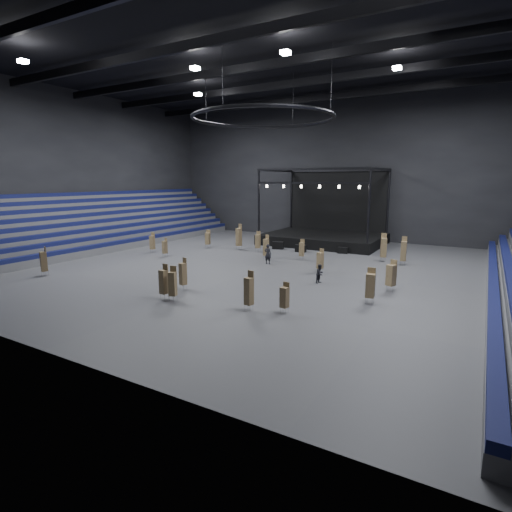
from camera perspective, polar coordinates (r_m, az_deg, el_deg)
The scene contains 33 objects.
floor at distance 36.44m, azimuth 0.94°, elevation -1.58°, with size 50.00×50.00×0.00m, color #414143.
ceiling at distance 37.01m, azimuth 1.04°, elevation 26.78°, with size 50.00×42.00×0.20m, color black.
wall_back at distance 54.91m, azimuth 11.92°, elevation 11.83°, with size 50.00×0.20×18.00m, color black.
wall_front at distance 20.05m, azimuth -30.42°, elevation 12.71°, with size 50.00×0.20×18.00m, color black.
wall_left at distance 52.50m, azimuth -24.13°, elevation 11.19°, with size 0.20×42.00×18.00m, color black.
bleachers_left at distance 51.21m, azimuth -22.14°, elevation 3.19°, with size 7.20×40.00×6.40m.
stage at distance 50.80m, azimuth 9.90°, elevation 3.46°, with size 14.00×10.00×9.20m.
truss_ring at distance 35.96m, azimuth 1.01°, elevation 19.10°, with size 12.30×12.30×5.15m.
roof_girders at distance 36.80m, azimuth 1.03°, elevation 25.58°, with size 49.00×30.35×0.70m.
floodlights at distance 33.32m, azimuth -2.68°, elevation 26.08°, with size 28.60×16.60×0.25m.
flight_case_left at distance 45.91m, azimuth 3.15°, elevation 1.53°, with size 1.27×0.64×0.85m, color black.
flight_case_mid at distance 44.25m, azimuth 6.40°, elevation 1.09°, with size 1.19×0.60×0.79m, color black.
flight_case_right at distance 44.07m, azimuth 12.31°, elevation 0.80°, with size 1.03×0.51×0.68m, color black.
chair_stack_0 at distance 46.87m, azimuth -6.90°, elevation 2.53°, with size 0.61×0.61×2.09m.
chair_stack_1 at distance 39.90m, azimuth 6.55°, elevation 1.01°, with size 0.47×0.47×2.04m.
chair_stack_2 at distance 42.18m, azimuth -12.89°, elevation 1.27°, with size 0.51×0.51×1.94m.
chair_stack_3 at distance 23.82m, azimuth 4.11°, elevation -5.84°, with size 0.49×0.49×1.89m.
chair_stack_4 at distance 26.65m, azimuth -11.81°, elevation -3.82°, with size 0.56×0.56×2.33m.
chair_stack_5 at distance 29.28m, azimuth -10.38°, elevation -2.45°, with size 0.53×0.53×2.34m.
chair_stack_6 at distance 29.83m, azimuth 18.76°, elevation -2.54°, with size 0.71×0.71×2.30m.
chair_stack_7 at distance 27.15m, azimuth -13.03°, elevation -3.53°, with size 0.51×0.51×2.38m.
chair_stack_8 at distance 26.42m, azimuth 16.03°, elevation -4.00°, with size 0.60×0.60×2.37m.
chair_stack_9 at distance 39.83m, azimuth 1.45°, elevation 1.32°, with size 0.52×0.52×2.47m.
chair_stack_10 at distance 34.38m, azimuth 9.16°, elevation -0.59°, with size 0.58×0.58×2.09m.
chair_stack_11 at distance 39.48m, azimuth 20.34°, elevation 0.73°, with size 0.52×0.52×2.68m.
chair_stack_12 at distance 44.04m, azimuth 0.27°, elevation 2.16°, with size 0.54×0.54×2.25m.
chair_stack_13 at distance 37.24m, azimuth -28.06°, elevation -0.63°, with size 0.63×0.63×2.42m.
chair_stack_14 at distance 24.18m, azimuth -1.01°, elevation -4.94°, with size 0.52×0.52×2.47m.
chair_stack_15 at distance 44.92m, azimuth -14.60°, elevation 1.93°, with size 0.50×0.50×2.21m.
chair_stack_16 at distance 45.37m, azimuth -2.46°, elevation 2.79°, with size 0.67×0.67×2.94m.
chair_stack_17 at distance 40.51m, azimuth 17.76°, elevation 1.21°, with size 0.69×0.69×2.76m.
man_center at distance 37.62m, azimuth 1.71°, elevation 0.28°, with size 0.69×0.45×1.89m, color black.
crew_member at distance 31.06m, azimuth 9.12°, elevation -2.51°, with size 0.72×0.56×1.48m, color black.
Camera 1 is at (17.27, -31.11, 7.84)m, focal length 28.00 mm.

